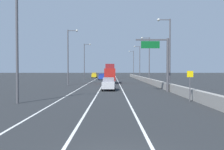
# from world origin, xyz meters

# --- Properties ---
(ground_plane) EXTENTS (320.00, 320.00, 0.00)m
(ground_plane) POSITION_xyz_m (0.00, 64.00, 0.00)
(ground_plane) COLOR #26282B
(lane_stripe_left) EXTENTS (0.16, 130.00, 0.00)m
(lane_stripe_left) POSITION_xyz_m (-5.50, 55.00, 0.00)
(lane_stripe_left) COLOR silver
(lane_stripe_left) RESTS_ON ground_plane
(lane_stripe_center) EXTENTS (0.16, 130.00, 0.00)m
(lane_stripe_center) POSITION_xyz_m (-2.00, 55.00, 0.00)
(lane_stripe_center) COLOR silver
(lane_stripe_center) RESTS_ON ground_plane
(lane_stripe_right) EXTENTS (0.16, 130.00, 0.00)m
(lane_stripe_right) POSITION_xyz_m (1.50, 55.00, 0.00)
(lane_stripe_right) COLOR silver
(lane_stripe_right) RESTS_ON ground_plane
(jersey_barrier_right) EXTENTS (0.60, 120.00, 1.10)m
(jersey_barrier_right) POSITION_xyz_m (8.32, 40.00, 0.55)
(jersey_barrier_right) COLOR gray
(jersey_barrier_right) RESTS_ON ground_plane
(overhead_sign_gantry) EXTENTS (4.68, 0.36, 7.50)m
(overhead_sign_gantry) POSITION_xyz_m (6.98, 25.62, 4.73)
(overhead_sign_gantry) COLOR #47474C
(overhead_sign_gantry) RESTS_ON ground_plane
(speed_advisory_sign) EXTENTS (0.60, 0.11, 3.00)m
(speed_advisory_sign) POSITION_xyz_m (7.42, 15.24, 1.76)
(speed_advisory_sign) COLOR #4C4C51
(speed_advisory_sign) RESTS_ON ground_plane
(lamp_post_right_second) EXTENTS (2.14, 0.44, 11.13)m
(lamp_post_right_second) POSITION_xyz_m (8.73, 29.54, 6.33)
(lamp_post_right_second) COLOR #4C4C51
(lamp_post_right_second) RESTS_ON ground_plane
(lamp_post_right_third) EXTENTS (2.14, 0.44, 11.13)m
(lamp_post_right_third) POSITION_xyz_m (8.86, 50.81, 6.33)
(lamp_post_right_third) COLOR #4C4C51
(lamp_post_right_third) RESTS_ON ground_plane
(lamp_post_right_fourth) EXTENTS (2.14, 0.44, 11.13)m
(lamp_post_right_fourth) POSITION_xyz_m (9.02, 72.07, 6.33)
(lamp_post_right_fourth) COLOR #4C4C51
(lamp_post_right_fourth) RESTS_ON ground_plane
(lamp_post_right_fifth) EXTENTS (2.14, 0.44, 11.13)m
(lamp_post_right_fifth) POSITION_xyz_m (8.85, 93.33, 6.33)
(lamp_post_right_fifth) COLOR #4C4C51
(lamp_post_right_fifth) RESTS_ON ground_plane
(lamp_post_left_near) EXTENTS (2.14, 0.44, 11.13)m
(lamp_post_left_near) POSITION_xyz_m (-8.60, 14.28, 6.33)
(lamp_post_left_near) COLOR #4C4C51
(lamp_post_left_near) RESTS_ON ground_plane
(lamp_post_left_mid) EXTENTS (2.14, 0.44, 11.13)m
(lamp_post_left_mid) POSITION_xyz_m (-8.68, 39.79, 6.33)
(lamp_post_left_mid) COLOR #4C4C51
(lamp_post_left_mid) RESTS_ON ground_plane
(lamp_post_left_far) EXTENTS (2.14, 0.44, 11.13)m
(lamp_post_left_far) POSITION_xyz_m (-8.40, 65.31, 6.33)
(lamp_post_left_far) COLOR #4C4C51
(lamp_post_left_far) RESTS_ON ground_plane
(car_blue_0) EXTENTS (1.96, 4.10, 1.95)m
(car_blue_0) POSITION_xyz_m (-3.24, 63.81, 0.97)
(car_blue_0) COLOR #1E389E
(car_blue_0) RESTS_ON ground_plane
(car_black_1) EXTENTS (2.03, 4.76, 2.13)m
(car_black_1) POSITION_xyz_m (-0.44, 79.01, 1.06)
(car_black_1) COLOR black
(car_black_1) RESTS_ON ground_plane
(car_red_2) EXTENTS (2.07, 4.72, 2.12)m
(car_red_2) POSITION_xyz_m (-0.79, 68.21, 1.06)
(car_red_2) COLOR red
(car_red_2) RESTS_ON ground_plane
(car_yellow_3) EXTENTS (1.92, 4.18, 2.04)m
(car_yellow_3) POSITION_xyz_m (-6.71, 80.98, 1.01)
(car_yellow_3) COLOR gold
(car_yellow_3) RESTS_ON ground_plane
(car_silver_4) EXTENTS (2.05, 4.57, 1.94)m
(car_silver_4) POSITION_xyz_m (-0.58, 28.08, 0.97)
(car_silver_4) COLOR #B7B7BC
(car_silver_4) RESTS_ON ground_plane
(box_truck) EXTENTS (2.47, 7.55, 4.48)m
(box_truck) POSITION_xyz_m (-0.58, 46.69, 2.05)
(box_truck) COLOR #A51E19
(box_truck) RESTS_ON ground_plane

